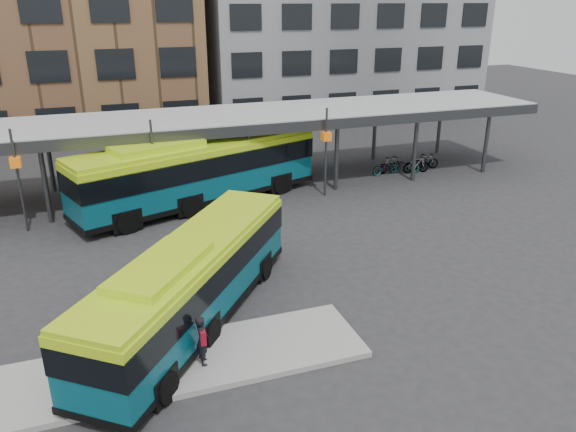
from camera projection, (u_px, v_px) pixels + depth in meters
name	position (u px, v px, depth m)	size (l,w,h in m)	color
ground	(277.00, 296.00, 20.39)	(120.00, 120.00, 0.00)	#28282B
boarding_island	(128.00, 374.00, 16.00)	(14.00, 3.00, 0.18)	gray
canopy	(200.00, 121.00, 30.25)	(40.00, 6.53, 4.80)	#999B9E
bus_front	(192.00, 280.00, 18.14)	(8.60, 10.13, 3.04)	#084B5C
bus_rear	(197.00, 170.00, 28.76)	(13.35, 7.03, 3.63)	#084B5C
pedestrian	(202.00, 340.00, 16.05)	(0.39, 0.62, 1.54)	black
bike_rack	(406.00, 164.00, 34.73)	(4.86, 1.40, 1.06)	slate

